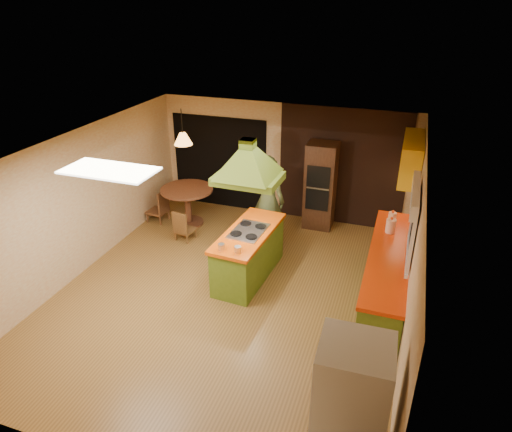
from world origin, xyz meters
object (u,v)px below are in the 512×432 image
at_px(canister_large, 391,226).
at_px(wall_oven, 320,186).
at_px(man, 268,201).
at_px(dining_table, 187,199).
at_px(refrigerator, 349,412).
at_px(kitchen_island, 249,254).

bearing_deg(canister_large, wall_oven, 132.64).
xyz_separation_m(man, dining_table, (-1.87, 0.25, -0.34)).
relative_size(refrigerator, canister_large, 7.01).
bearing_deg(wall_oven, man, -126.67).
height_order(dining_table, canister_large, canister_large).
bearing_deg(man, refrigerator, 120.13).
distance_m(refrigerator, dining_table, 6.16).
height_order(man, canister_large, man).
height_order(kitchen_island, refrigerator, refrigerator).
distance_m(man, wall_oven, 1.35).
xyz_separation_m(refrigerator, canister_large, (0.10, 3.80, 0.20)).
xyz_separation_m(kitchen_island, wall_oven, (0.75, 2.33, 0.46)).
height_order(man, dining_table, man).
height_order(refrigerator, wall_oven, wall_oven).
bearing_deg(canister_large, kitchen_island, -163.19).
xyz_separation_m(kitchen_island, man, (-0.05, 1.24, 0.47)).
distance_m(refrigerator, wall_oven, 5.63).
height_order(man, wall_oven, man).
bearing_deg(refrigerator, kitchen_island, 123.13).
distance_m(dining_table, canister_large, 4.29).
relative_size(kitchen_island, man, 0.99).
bearing_deg(kitchen_island, man, 96.22).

